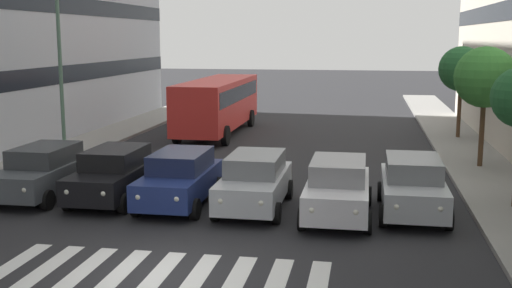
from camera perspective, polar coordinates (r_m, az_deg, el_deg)
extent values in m
plane|color=#262628|center=(14.74, -8.75, -11.56)|extent=(180.00, 180.00, 0.00)
cube|color=silver|center=(14.05, 5.64, -12.56)|extent=(0.45, 2.80, 0.01)
cube|color=silver|center=(14.14, 1.92, -12.37)|extent=(0.45, 2.80, 0.01)
cube|color=silver|center=(14.28, -1.74, -12.13)|extent=(0.45, 2.80, 0.01)
cube|color=silver|center=(14.48, -5.30, -11.85)|extent=(0.45, 2.80, 0.01)
cube|color=silver|center=(14.74, -8.75, -11.54)|extent=(0.45, 2.80, 0.01)
cube|color=silver|center=(15.04, -12.06, -11.20)|extent=(0.45, 2.80, 0.01)
cube|color=silver|center=(15.38, -15.22, -10.85)|extent=(0.45, 2.80, 0.01)
cube|color=silver|center=(15.78, -18.23, -10.47)|extent=(0.45, 2.80, 0.01)
cube|color=silver|center=(16.21, -21.08, -10.10)|extent=(0.45, 2.80, 0.01)
cube|color=#B2B7BC|center=(19.53, 14.07, -4.20)|extent=(1.80, 4.40, 0.80)
cube|color=slate|center=(19.57, 14.11, -2.07)|extent=(1.58, 2.46, 0.60)
cylinder|color=black|center=(18.32, 17.14, -6.56)|extent=(0.22, 0.64, 0.64)
cylinder|color=black|center=(18.18, 11.47, -6.44)|extent=(0.22, 0.64, 0.64)
cylinder|color=black|center=(21.11, 16.20, -4.37)|extent=(0.22, 0.64, 0.64)
cylinder|color=black|center=(20.99, 11.30, -4.25)|extent=(0.22, 0.64, 0.64)
sphere|color=white|center=(17.49, 16.44, -5.66)|extent=(0.18, 0.18, 0.18)
sphere|color=white|center=(17.39, 12.65, -5.58)|extent=(0.18, 0.18, 0.18)
cube|color=silver|center=(18.79, 7.43, -4.53)|extent=(1.80, 4.40, 0.80)
cube|color=gray|center=(18.82, 7.51, -2.32)|extent=(1.58, 2.46, 0.60)
cylinder|color=black|center=(17.48, 10.14, -7.06)|extent=(0.22, 0.64, 0.64)
cylinder|color=black|center=(17.56, 4.22, -6.85)|extent=(0.22, 0.64, 0.64)
cylinder|color=black|center=(20.28, 10.16, -4.71)|extent=(0.22, 0.64, 0.64)
cylinder|color=black|center=(20.34, 5.07, -4.54)|extent=(0.22, 0.64, 0.64)
sphere|color=white|center=(16.67, 9.07, -6.13)|extent=(0.18, 0.18, 0.18)
sphere|color=white|center=(16.73, 5.10, -5.99)|extent=(0.18, 0.18, 0.18)
cube|color=#B2B7BC|center=(19.53, -0.14, -3.90)|extent=(1.80, 4.40, 0.80)
cube|color=slate|center=(19.57, -0.03, -1.77)|extent=(1.58, 2.46, 0.60)
cylinder|color=black|center=(18.10, 1.86, -6.31)|extent=(0.22, 0.64, 0.64)
cylinder|color=black|center=(18.43, -3.71, -6.03)|extent=(0.22, 0.64, 0.64)
cylinder|color=black|center=(20.89, 3.01, -4.14)|extent=(0.22, 0.64, 0.64)
cylinder|color=black|center=(21.17, -1.84, -3.94)|extent=(0.22, 0.64, 0.64)
sphere|color=white|center=(17.36, 0.48, -5.37)|extent=(0.18, 0.18, 0.18)
sphere|color=white|center=(17.58, -3.24, -5.19)|extent=(0.18, 0.18, 0.18)
cube|color=navy|center=(20.10, -6.96, -3.58)|extent=(1.80, 4.40, 0.80)
cube|color=#1D2547|center=(20.13, -6.84, -1.51)|extent=(1.58, 2.46, 0.60)
cylinder|color=black|center=(18.60, -5.58, -5.92)|extent=(0.22, 0.64, 0.64)
cylinder|color=black|center=(19.15, -10.80, -5.59)|extent=(0.22, 0.64, 0.64)
cylinder|color=black|center=(21.32, -3.48, -3.86)|extent=(0.22, 0.64, 0.64)
cylinder|color=black|center=(21.80, -8.09, -3.63)|extent=(0.22, 0.64, 0.64)
sphere|color=white|center=(17.92, -7.21, -4.97)|extent=(0.18, 0.18, 0.18)
sphere|color=white|center=(18.29, -10.67, -4.76)|extent=(0.18, 0.18, 0.18)
cube|color=black|center=(21.07, -12.77, -3.13)|extent=(1.80, 4.40, 0.80)
cube|color=black|center=(21.10, -12.64, -1.16)|extent=(1.58, 2.46, 0.60)
cylinder|color=black|center=(19.52, -11.93, -5.33)|extent=(0.22, 0.64, 0.64)
cylinder|color=black|center=(20.25, -16.68, -4.99)|extent=(0.22, 0.64, 0.64)
cylinder|color=black|center=(22.16, -9.13, -3.45)|extent=(0.22, 0.64, 0.64)
cylinder|color=black|center=(22.80, -13.42, -3.21)|extent=(0.22, 0.64, 0.64)
sphere|color=white|center=(18.90, -13.69, -4.39)|extent=(0.18, 0.18, 0.18)
sphere|color=white|center=(19.39, -16.81, -4.18)|extent=(0.18, 0.18, 0.18)
cube|color=#474C51|center=(22.14, -18.79, -2.79)|extent=(1.80, 4.40, 0.80)
cube|color=#343639|center=(22.18, -18.64, -0.92)|extent=(1.58, 2.46, 0.60)
cylinder|color=black|center=(20.57, -18.46, -4.86)|extent=(0.22, 0.64, 0.64)
cylinder|color=black|center=(23.08, -15.04, -3.13)|extent=(0.22, 0.64, 0.64)
cylinder|color=black|center=(23.90, -18.96, -2.89)|extent=(0.22, 0.64, 0.64)
sphere|color=white|center=(20.03, -20.30, -3.94)|extent=(0.18, 0.18, 0.18)
cube|color=red|center=(34.68, -3.46, 3.80)|extent=(2.50, 10.50, 2.50)
cube|color=black|center=(34.63, -3.47, 4.70)|extent=(2.52, 9.87, 0.80)
cylinder|color=black|center=(31.01, -2.78, 0.77)|extent=(0.28, 1.00, 1.00)
cylinder|color=black|center=(31.65, -7.19, 0.89)|extent=(0.28, 1.00, 1.00)
cylinder|color=black|center=(37.63, -0.47, 2.36)|extent=(0.28, 1.00, 1.00)
cylinder|color=black|center=(38.16, -4.17, 2.44)|extent=(0.28, 1.00, 1.00)
cylinder|color=#4C6B56|center=(28.08, -17.37, 6.50)|extent=(0.16, 0.16, 7.62)
cylinder|color=#513823|center=(26.77, 19.86, 1.12)|extent=(0.20, 0.20, 2.87)
sphere|color=#387F33|center=(26.56, 20.13, 5.74)|extent=(2.43, 2.43, 2.43)
cylinder|color=#513823|center=(34.28, 18.01, 2.98)|extent=(0.20, 0.20, 2.85)
sphere|color=#235B2D|center=(34.12, 18.19, 6.52)|extent=(2.32, 2.32, 2.32)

